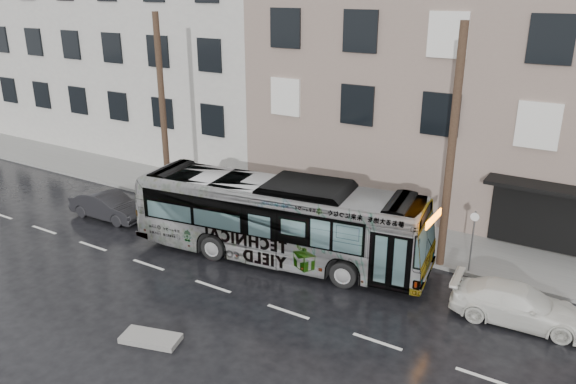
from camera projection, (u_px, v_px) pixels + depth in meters
name	position (u px, v px, depth m)	size (l,w,h in m)	color
ground	(253.00, 260.00, 22.26)	(120.00, 120.00, 0.00)	black
sidewalk	(313.00, 218.00, 26.15)	(90.00, 3.60, 0.15)	gray
building_taupe	(478.00, 87.00, 28.06)	(20.00, 12.00, 11.00)	gray
building_grey	(158.00, 20.00, 39.76)	(26.00, 15.00, 16.00)	beige
utility_pole_front	(451.00, 151.00, 20.09)	(0.30, 0.30, 9.00)	#473223
utility_pole_rear	(163.00, 109.00, 27.01)	(0.30, 0.30, 9.00)	#473223
sign_post	(472.00, 242.00, 20.68)	(0.06, 0.06, 2.40)	slate
bus	(278.00, 219.00, 21.90)	(2.77, 11.82, 3.29)	#B2B2B2
white_sedan	(518.00, 304.00, 17.97)	(1.72, 4.22, 1.23)	silver
dark_sedan	(108.00, 205.00, 26.09)	(1.34, 3.85, 1.27)	black
slush_pile	(151.00, 338.00, 17.11)	(1.80, 0.80, 0.18)	gray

